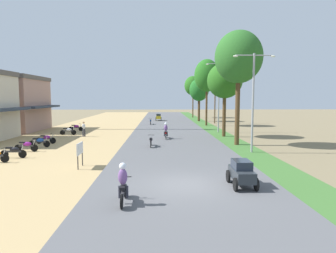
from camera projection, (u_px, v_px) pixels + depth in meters
ground_plane at (186, 186)px, 14.07m from camera, size 180.00×180.00×0.00m
road_strip at (186, 186)px, 14.07m from camera, size 9.00×140.00×0.08m
median_strip at (303, 185)px, 14.23m from camera, size 2.40×140.00×0.06m
shophouse_mid at (10, 104)px, 36.91m from camera, size 8.49×8.36×6.90m
parked_motorbike_second at (14, 151)px, 20.34m from camera, size 1.80×0.54×0.94m
parked_motorbike_third at (27, 145)px, 22.74m from camera, size 1.80×0.54×0.94m
parked_motorbike_fourth at (39, 141)px, 24.77m from camera, size 1.80×0.54×0.94m
parked_motorbike_fifth at (46, 138)px, 26.66m from camera, size 1.80×0.54×0.94m
parked_motorbike_sixth at (68, 131)px, 32.85m from camera, size 1.80×0.54×0.94m
parked_motorbike_seventh at (76, 127)px, 36.71m from camera, size 1.80×0.54×0.94m
street_signboard at (80, 150)px, 17.50m from camera, size 0.06×1.30×1.50m
pedestrian_on_shoulder at (84, 128)px, 31.47m from camera, size 0.43×0.37×1.62m
median_tree_nearest at (239, 58)px, 25.39m from camera, size 4.11×4.11×9.92m
median_tree_second at (225, 81)px, 31.14m from camera, size 3.72×3.72×7.84m
median_tree_third at (207, 76)px, 43.43m from camera, size 3.71×3.71×9.80m
median_tree_fourth at (199, 90)px, 51.68m from camera, size 3.44×3.44×7.50m
median_tree_fifth at (193, 86)px, 61.04m from camera, size 3.56×3.56×8.61m
streetlamp_near at (253, 96)px, 22.14m from camera, size 3.16×0.20×7.45m
streetlamp_mid at (219, 93)px, 35.02m from camera, size 3.16×0.20×8.29m
utility_pole_near at (215, 95)px, 47.97m from camera, size 1.80×0.20×8.90m
car_hatchback_charcoal at (242, 172)px, 13.79m from camera, size 1.04×2.00×1.23m
car_hatchback_yellow at (159, 117)px, 53.23m from camera, size 1.04×2.00×1.23m
motorbike_foreground_rider at (123, 184)px, 11.51m from camera, size 0.54×1.80×1.66m
motorbike_ahead_second at (151, 141)px, 25.05m from camera, size 0.54×1.80×0.94m
motorbike_ahead_third at (166, 131)px, 29.73m from camera, size 0.54×1.80×1.66m
motorbike_ahead_fourth at (151, 121)px, 45.63m from camera, size 0.54×1.80×0.94m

